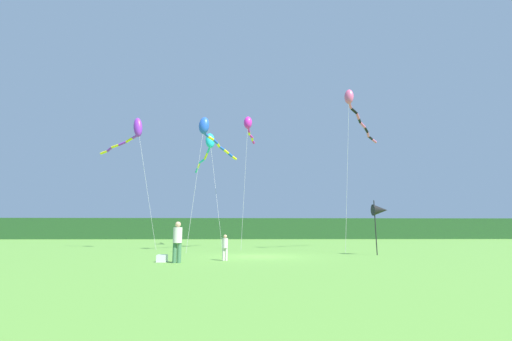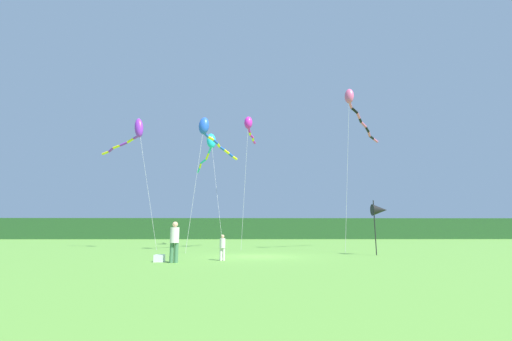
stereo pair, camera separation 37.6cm
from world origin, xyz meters
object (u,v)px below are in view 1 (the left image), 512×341
Objects in this scene: person_child at (225,246)px; kite_purple at (135,131)px; kite_magenta at (248,126)px; kite_blue at (208,131)px; kite_rainbow at (354,108)px; person_adult at (177,240)px; cooler_box at (162,258)px; banner_flag_pole at (380,211)px; kite_cyan at (209,145)px.

person_child is 17.06m from kite_purple.
kite_magenta reaches higher than kite_blue.
person_child is 0.10× the size of kite_rainbow.
person_child is at bearing -52.94° from kite_purple.
kite_magenta is 4.77m from kite_blue.
kite_blue reaches higher than person_adult.
cooler_box is 13.00m from banner_flag_pole.
person_child is at bearing 29.17° from person_adult.
kite_blue is at bearing 89.05° from person_adult.
banner_flag_pole is at bearing -47.99° from kite_cyan.
kite_purple is 9.84m from kite_magenta.
kite_rainbow reaches higher than kite_purple.
banner_flag_pole is 13.56m from kite_blue.
kite_purple is at bearing -136.50° from kite_cyan.
kite_cyan is 9.00m from kite_blue.
cooler_box is 16.64m from kite_purple.
banner_flag_pole is at bearing 22.69° from person_adult.
kite_blue is at bearing 157.97° from banner_flag_pole.
cooler_box is at bearing -160.50° from banner_flag_pole.
kite_magenta is (3.28, 12.48, 9.46)m from person_adult.
kite_cyan is 7.96m from kite_purple.
kite_cyan is at bearing 90.02° from cooler_box.
person_adult is 12.17m from kite_blue.
person_adult is at bearing -90.95° from kite_blue.
person_child is at bearing -80.42° from kite_cyan.
kite_rainbow is at bearing -32.97° from kite_cyan.
person_adult is 2.41m from person_child.
person_adult reaches higher than person_child.
kite_rainbow reaches higher than kite_magenta.
cooler_box is 0.04× the size of kite_blue.
kite_purple is (-8.63, 11.43, 9.28)m from person_child.
kite_cyan reaches higher than cooler_box.
kite_cyan is 1.15× the size of kite_blue.
kite_purple reaches higher than kite_blue.
kite_rainbow is at bearing 84.11° from banner_flag_pole.
person_child is 0.38× the size of banner_flag_pole.
kite_magenta is at bearing -54.08° from kite_cyan.
cooler_box is at bearing -143.02° from kite_rainbow.
kite_cyan reaches higher than person_child.
kite_rainbow reaches higher than kite_cyan.
person_child is (2.09, 1.16, -0.33)m from person_adult.
kite_magenta is at bearing 75.26° from person_adult.
kite_purple is 7.56m from kite_blue.
kite_rainbow is 18.59m from kite_purple.
kite_magenta is (4.04, 12.03, 10.32)m from cooler_box.
person_adult is at bearing -30.75° from cooler_box.
kite_rainbow reaches higher than person_child.
kite_blue is (0.92, -8.86, -1.23)m from kite_cyan.
banner_flag_pole is 13.62m from kite_magenta.
person_adult is 0.15× the size of kite_rainbow.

